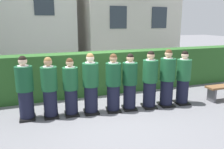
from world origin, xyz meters
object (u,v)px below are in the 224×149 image
(student_front_row_3, at_px, (91,85))
(student_front_row_7, at_px, (167,79))
(student_front_row_0, at_px, (25,90))
(student_front_row_5, at_px, (130,83))
(student_front_row_2, at_px, (71,88))
(student_front_row_8, at_px, (183,79))
(student_front_row_1, at_px, (50,89))
(student_front_row_4, at_px, (113,84))
(student_front_row_6, at_px, (150,81))

(student_front_row_3, relative_size, student_front_row_7, 0.98)
(student_front_row_0, distance_m, student_front_row_5, 2.78)
(student_front_row_2, distance_m, student_front_row_5, 1.65)
(student_front_row_2, xyz_separation_m, student_front_row_7, (2.79, -0.29, 0.07))
(student_front_row_5, height_order, student_front_row_8, student_front_row_8)
(student_front_row_1, bearing_deg, student_front_row_4, -6.14)
(student_front_row_2, height_order, student_front_row_8, student_front_row_8)
(student_front_row_5, distance_m, student_front_row_7, 1.15)
(student_front_row_5, height_order, student_front_row_6, student_front_row_6)
(student_front_row_3, height_order, student_front_row_5, student_front_row_3)
(student_front_row_1, bearing_deg, student_front_row_6, -5.69)
(student_front_row_2, bearing_deg, student_front_row_5, -5.63)
(student_front_row_0, height_order, student_front_row_2, student_front_row_0)
(student_front_row_2, xyz_separation_m, student_front_row_4, (1.15, -0.14, 0.04))
(student_front_row_0, bearing_deg, student_front_row_7, -5.86)
(student_front_row_7, bearing_deg, student_front_row_6, 174.12)
(student_front_row_6, bearing_deg, student_front_row_4, 175.02)
(student_front_row_0, relative_size, student_front_row_1, 1.03)
(student_front_row_0, xyz_separation_m, student_front_row_2, (1.13, -0.12, -0.05))
(student_front_row_6, distance_m, student_front_row_7, 0.55)
(student_front_row_1, distance_m, student_front_row_7, 3.34)
(student_front_row_0, bearing_deg, student_front_row_1, -6.68)
(student_front_row_2, distance_m, student_front_row_3, 0.54)
(student_front_row_6, bearing_deg, student_front_row_0, 174.14)
(student_front_row_7, bearing_deg, student_front_row_1, 174.28)
(student_front_row_4, distance_m, student_front_row_5, 0.49)
(student_front_row_8, bearing_deg, student_front_row_1, 174.82)
(student_front_row_4, distance_m, student_front_row_6, 1.09)
(student_front_row_3, xyz_separation_m, student_front_row_5, (1.11, -0.10, -0.03))
(student_front_row_8, bearing_deg, student_front_row_5, 175.17)
(student_front_row_7, bearing_deg, student_front_row_3, 174.23)
(student_front_row_4, distance_m, student_front_row_7, 1.64)
(student_front_row_5, bearing_deg, student_front_row_8, -4.83)
(student_front_row_7, xyz_separation_m, student_front_row_8, (0.55, -0.02, -0.03))
(student_front_row_1, distance_m, student_front_row_4, 1.70)
(student_front_row_1, xyz_separation_m, student_front_row_7, (3.32, -0.33, 0.05))
(student_front_row_5, bearing_deg, student_front_row_6, -6.53)
(student_front_row_5, bearing_deg, student_front_row_2, 174.37)
(student_front_row_2, height_order, student_front_row_6, student_front_row_6)
(student_front_row_7, bearing_deg, student_front_row_5, 173.78)
(student_front_row_0, distance_m, student_front_row_1, 0.60)
(student_front_row_5, xyz_separation_m, student_front_row_6, (0.60, -0.07, 0.03))
(student_front_row_3, bearing_deg, student_front_row_4, -7.07)
(student_front_row_4, bearing_deg, student_front_row_2, 173.28)
(student_front_row_4, relative_size, student_front_row_8, 1.00)
(student_front_row_0, height_order, student_front_row_6, student_front_row_6)
(student_front_row_5, distance_m, student_front_row_8, 1.71)
(student_front_row_2, relative_size, student_front_row_3, 0.93)
(student_front_row_4, height_order, student_front_row_5, student_front_row_4)
(student_front_row_0, relative_size, student_front_row_8, 1.01)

